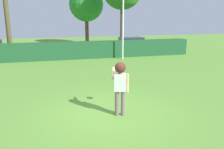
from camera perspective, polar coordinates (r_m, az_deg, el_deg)
The scene contains 7 objects.
ground_plane at distance 7.99m, azimuth -1.16°, elevation -9.44°, with size 60.00×60.00×0.00m, color #5F9436.
person at distance 7.46m, azimuth 2.02°, elevation -1.74°, with size 0.54×0.82×1.80m.
frisbee at distance 8.11m, azimuth 2.80°, elevation 0.04°, with size 0.23×0.23×0.07m.
lamppost at distance 17.63m, azimuth 2.73°, elevation 13.62°, with size 0.24×0.24×5.46m.
hedge_row at distance 18.15m, azimuth -9.52°, elevation 5.87°, with size 19.16×0.90×1.29m, color #1E502C.
parked_car_white at distance 22.73m, azimuth 4.69°, elevation 7.75°, with size 4.29×2.01×1.25m.
willow_tree at distance 27.61m, azimuth -6.35°, elevation 16.76°, with size 3.88×3.88×6.46m.
Camera 1 is at (-1.77, -7.11, 3.20)m, focal length 37.17 mm.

